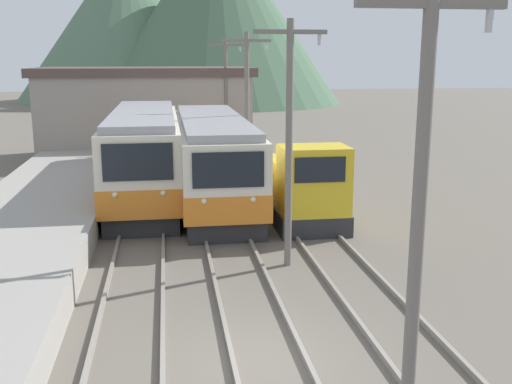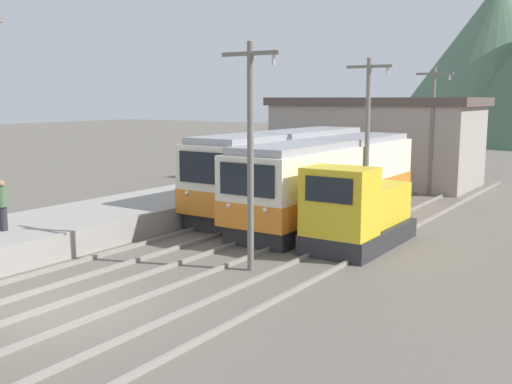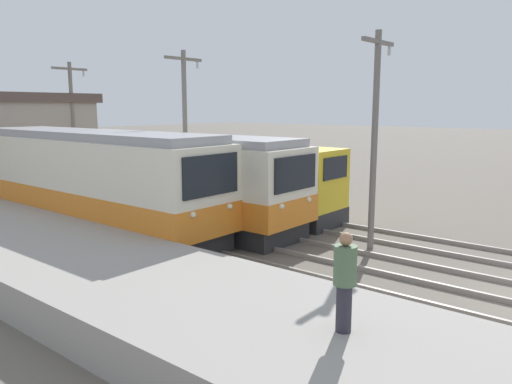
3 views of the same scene
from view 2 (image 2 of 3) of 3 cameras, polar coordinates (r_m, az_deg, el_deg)
ground_plane at (r=15.88m, az=-17.42°, el=-10.86°), size 200.00×200.00×0.00m
track_left at (r=17.88m, az=-22.74°, el=-8.68°), size 1.54×60.00×0.14m
track_center at (r=15.71m, az=-16.96°, el=-10.78°), size 1.54×60.00×0.14m
track_right at (r=13.65m, az=-8.70°, el=-13.55°), size 1.54×60.00×0.14m
commuter_train_left at (r=28.12m, az=2.67°, el=1.69°), size 2.84×12.26×3.73m
commuter_train_center at (r=26.07m, az=6.99°, el=0.88°), size 2.84×12.69×3.53m
shunting_locomotive at (r=21.56m, az=9.63°, el=-2.05°), size 2.40×5.20×3.00m
catenary_mast_mid at (r=17.98m, az=-0.51°, el=4.16°), size 2.00×0.20×6.91m
catenary_mast_far at (r=25.64m, az=10.57°, el=5.44°), size 2.00×0.20×6.91m
catenary_mast_distant at (r=33.82m, az=16.45°, el=6.04°), size 2.00×0.20×6.91m
person_on_platform at (r=21.46m, az=-23.02°, el=-1.00°), size 0.38×0.38×1.69m
station_building at (r=38.24m, az=11.27°, el=4.87°), size 12.60×6.30×5.31m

